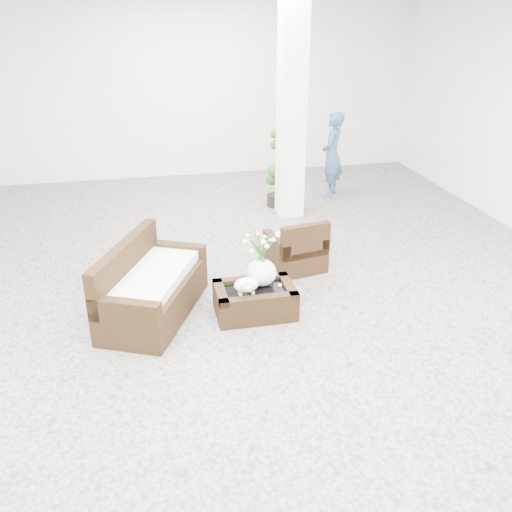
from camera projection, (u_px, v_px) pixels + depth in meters
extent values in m
plane|color=gray|center=(254.00, 299.00, 6.73)|extent=(11.00, 11.00, 0.00)
cube|color=white|center=(292.00, 109.00, 8.71)|extent=(0.40, 0.40, 3.50)
cube|color=#301E0E|center=(255.00, 301.00, 6.35)|extent=(0.90, 0.60, 0.31)
ellipsoid|color=white|center=(246.00, 286.00, 6.13)|extent=(0.28, 0.23, 0.21)
cylinder|color=white|center=(280.00, 285.00, 6.35)|extent=(0.04, 0.04, 0.03)
cube|color=#301E0E|center=(296.00, 243.00, 7.37)|extent=(0.79, 0.77, 0.72)
cube|color=#301E0E|center=(153.00, 281.00, 6.23)|extent=(1.37, 1.78, 0.86)
imported|color=#32506F|center=(332.00, 155.00, 9.99)|extent=(0.61, 0.67, 1.54)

